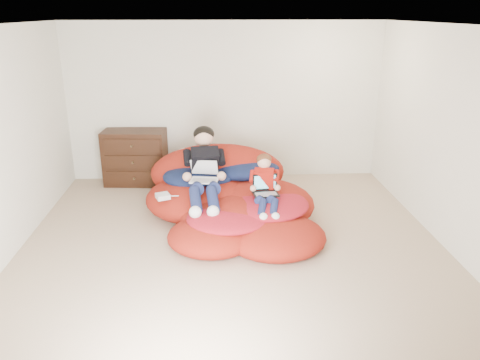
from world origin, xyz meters
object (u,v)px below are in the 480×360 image
(beanbag_pile, at_px, (231,199))
(laptop_white, at_px, (204,174))
(younger_boy, at_px, (265,184))
(older_boy, at_px, (204,166))
(laptop_black, at_px, (265,189))
(dresser, at_px, (135,157))

(beanbag_pile, distance_m, laptop_white, 0.52)
(beanbag_pile, height_order, younger_boy, younger_boy)
(older_boy, bearing_deg, laptop_black, -27.33)
(dresser, height_order, laptop_black, dresser)
(beanbag_pile, bearing_deg, laptop_white, -168.97)
(dresser, xyz_separation_m, laptop_black, (1.88, -1.80, 0.11))
(dresser, xyz_separation_m, younger_boy, (1.88, -1.78, 0.17))
(older_boy, bearing_deg, laptop_white, -90.00)
(laptop_white, bearing_deg, younger_boy, -20.76)
(older_boy, relative_size, younger_boy, 1.61)
(beanbag_pile, height_order, older_boy, older_boy)
(laptop_white, xyz_separation_m, laptop_black, (0.76, -0.31, -0.10))
(laptop_white, bearing_deg, laptop_black, -22.08)
(beanbag_pile, relative_size, older_boy, 1.95)
(dresser, distance_m, younger_boy, 2.59)
(older_boy, distance_m, younger_boy, 0.85)
(younger_boy, height_order, laptop_white, younger_boy)
(older_boy, bearing_deg, beanbag_pile, -2.74)
(beanbag_pile, relative_size, younger_boy, 3.14)
(dresser, bearing_deg, laptop_black, -43.80)
(beanbag_pile, bearing_deg, dresser, 135.81)
(younger_boy, bearing_deg, older_boy, 153.89)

